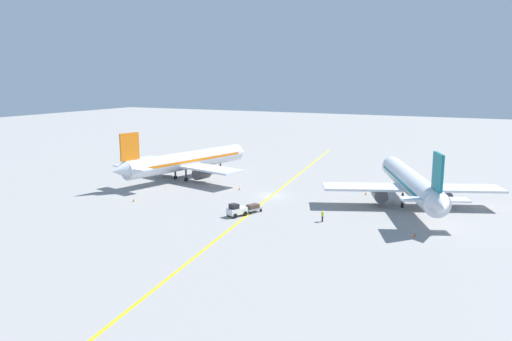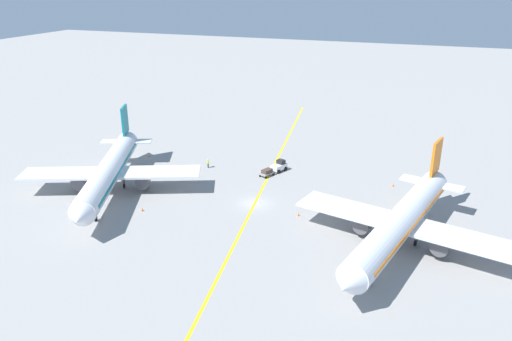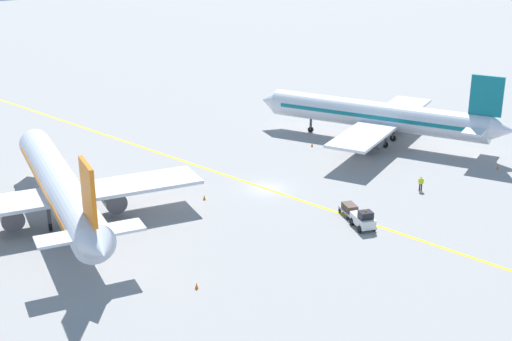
{
  "view_description": "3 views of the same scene",
  "coord_description": "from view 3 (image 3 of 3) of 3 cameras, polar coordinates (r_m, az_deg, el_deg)",
  "views": [
    {
      "loc": [
        35.06,
        -77.42,
        20.35
      ],
      "look_at": [
        -3.93,
        1.77,
        3.9
      ],
      "focal_mm": 35.0,
      "sensor_mm": 36.0,
      "label": 1
    },
    {
      "loc": [
        -23.82,
        64.16,
        32.3
      ],
      "look_at": [
        0.37,
        -1.55,
        4.76
      ],
      "focal_mm": 35.0,
      "sensor_mm": 36.0,
      "label": 2
    },
    {
      "loc": [
        -47.83,
        -57.65,
        29.28
      ],
      "look_at": [
        -2.74,
        -1.54,
        3.26
      ],
      "focal_mm": 50.0,
      "sensor_mm": 36.0,
      "label": 3
    }
  ],
  "objects": [
    {
      "name": "traffic_cone_by_wingtip",
      "position": [
        77.52,
        -4.16,
        -2.16
      ],
      "size": [
        0.32,
        0.32,
        0.55
      ],
      "primitive_type": "cone",
      "color": "orange",
      "rests_on": "ground"
    },
    {
      "name": "traffic_cone_far_edge",
      "position": [
        95.2,
        4.5,
        2.07
      ],
      "size": [
        0.32,
        0.32,
        0.55
      ],
      "primitive_type": "cone",
      "color": "orange",
      "rests_on": "ground"
    },
    {
      "name": "traffic_cone_mid_apron",
      "position": [
        91.33,
        18.77,
        0.26
      ],
      "size": [
        0.32,
        0.32,
        0.55
      ],
      "primitive_type": "cone",
      "color": "orange",
      "rests_on": "ground"
    },
    {
      "name": "traffic_cone_near_nose",
      "position": [
        59.89,
        -4.78,
        -9.17
      ],
      "size": [
        0.32,
        0.32,
        0.55
      ],
      "primitive_type": "cone",
      "color": "orange",
      "rests_on": "ground"
    },
    {
      "name": "airplane_at_gate",
      "position": [
        73.19,
        -15.37,
        -1.32
      ],
      "size": [
        28.44,
        35.18,
        10.6
      ],
      "color": "silver",
      "rests_on": "ground"
    },
    {
      "name": "ground_crew_worker",
      "position": [
        81.68,
        13.05,
        -0.99
      ],
      "size": [
        0.42,
        0.46,
        1.68
      ],
      "color": "#23232D",
      "rests_on": "ground"
    },
    {
      "name": "apron_yellow_centreline",
      "position": [
        80.43,
        0.84,
        -1.48
      ],
      "size": [
        17.67,
        118.81,
        0.01
      ],
      "primitive_type": "cube",
      "rotation": [
        0.0,
        0.0,
        0.14
      ],
      "color": "yellow",
      "rests_on": "ground"
    },
    {
      "name": "airplane_adjacent_stand",
      "position": [
        97.11,
        9.85,
        4.31
      ],
      "size": [
        27.85,
        33.94,
        10.6
      ],
      "color": "silver",
      "rests_on": "ground"
    },
    {
      "name": "baggage_tug_white",
      "position": [
        71.04,
        8.58,
        -3.91
      ],
      "size": [
        2.61,
        3.34,
        2.11
      ],
      "color": "white",
      "rests_on": "ground"
    },
    {
      "name": "ground_plane",
      "position": [
        80.43,
        0.84,
        -1.48
      ],
      "size": [
        400.0,
        400.0,
        0.0
      ],
      "primitive_type": "plane",
      "color": "gray"
    },
    {
      "name": "baggage_cart_trailing",
      "position": [
        73.83,
        7.5,
        -3.03
      ],
      "size": [
        2.27,
        2.93,
        1.24
      ],
      "color": "gray",
      "rests_on": "ground"
    }
  ]
}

